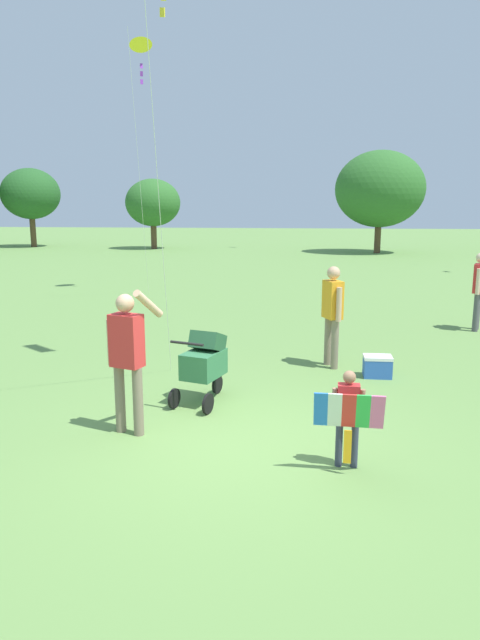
% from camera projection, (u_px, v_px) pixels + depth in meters
% --- Properties ---
extents(ground_plane, '(120.00, 120.00, 0.00)m').
position_uv_depth(ground_plane, '(230.00, 442.00, 6.70)').
color(ground_plane, '#668E47').
extents(treeline_distant, '(47.12, 8.72, 6.83)m').
position_uv_depth(treeline_distant, '(283.00, 185.00, 33.63)').
color(treeline_distant, brown).
rests_on(treeline_distant, ground).
extents(child_with_butterfly_kite, '(0.71, 0.34, 1.06)m').
position_uv_depth(child_with_butterfly_kite, '(348.00, 411.00, 5.92)').
color(child_with_butterfly_kite, '#33384C').
rests_on(child_with_butterfly_kite, ground).
extents(person_adult_flyer, '(0.66, 0.52, 1.80)m').
position_uv_depth(person_adult_flyer, '(127.00, 351.00, 6.76)').
color(person_adult_flyer, '#7F705B').
rests_on(person_adult_flyer, ground).
extents(stroller, '(0.74, 1.12, 1.03)m').
position_uv_depth(stroller, '(204.00, 360.00, 7.94)').
color(stroller, black).
rests_on(stroller, ground).
extents(kite_orange_delta, '(0.86, 2.75, 7.44)m').
position_uv_depth(kite_orange_delta, '(141.00, 48.00, 16.44)').
color(kite_orange_delta, yellow).
rests_on(kite_orange_delta, ground).
extents(person_red_shirt, '(0.35, 0.52, 1.71)m').
position_uv_depth(person_red_shirt, '(479.00, 285.00, 12.42)').
color(person_red_shirt, '#4C4C51').
rests_on(person_red_shirt, ground).
extents(person_sitting_far, '(0.36, 0.52, 1.73)m').
position_uv_depth(person_sitting_far, '(332.00, 308.00, 9.60)').
color(person_sitting_far, '#7F705B').
rests_on(person_sitting_far, ground).
extents(cooler_box, '(0.45, 0.33, 0.35)m').
position_uv_depth(cooler_box, '(377.00, 366.00, 9.19)').
color(cooler_box, '#2D5BB7').
rests_on(cooler_box, ground).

